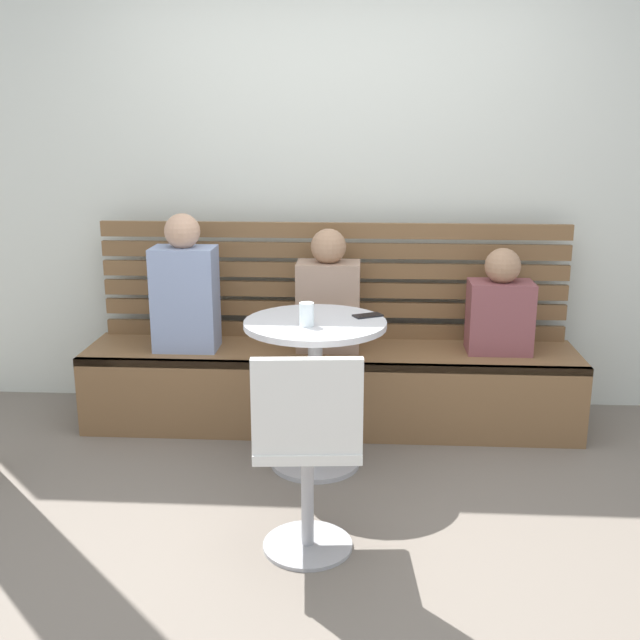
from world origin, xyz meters
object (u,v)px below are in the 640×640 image
object	(u,v)px
person_child_left	(500,307)
cafe_table	(315,365)
person_adult	(185,290)
person_child_middle	(328,297)
white_chair	(307,447)
cup_espresso_small	(308,314)
phone_on_table	(368,315)
booth_bench	(330,387)
cup_water_clear	(307,314)

from	to	relation	value
person_child_left	cafe_table	bearing A→B (deg)	-150.76
person_adult	person_child_middle	world-z (taller)	person_adult
white_chair	cup_espresso_small	xyz separation A→B (m)	(-0.06, 0.83, 0.30)
white_chair	person_adult	size ratio (longest dim) A/B	1.14
cafe_table	phone_on_table	world-z (taller)	phone_on_table
person_adult	cup_espresso_small	world-z (taller)	person_adult
person_child_left	person_child_middle	distance (m)	0.93
cafe_table	cup_espresso_small	xyz separation A→B (m)	(-0.03, 0.02, 0.25)
cafe_table	white_chair	world-z (taller)	white_chair
booth_bench	person_child_left	distance (m)	1.02
white_chair	cup_espresso_small	size ratio (longest dim) A/B	15.18
white_chair	person_child_left	distance (m)	1.66
person_child_middle	cup_water_clear	bearing A→B (deg)	-96.31
cup_espresso_small	white_chair	bearing A→B (deg)	-86.00
cup_water_clear	white_chair	bearing A→B (deg)	-85.47
cup_water_clear	booth_bench	bearing A→B (deg)	82.41
phone_on_table	person_adult	bearing A→B (deg)	41.35
person_child_middle	cup_espresso_small	distance (m)	0.52
cafe_table	person_child_middle	xyz separation A→B (m)	(0.04, 0.53, 0.22)
white_chair	person_child_left	size ratio (longest dim) A/B	1.49
booth_bench	cup_espresso_small	distance (m)	0.75
booth_bench	phone_on_table	bearing A→B (deg)	-64.29
white_chair	person_child_middle	xyz separation A→B (m)	(0.01, 1.34, 0.27)
white_chair	cup_water_clear	world-z (taller)	same
booth_bench	person_child_middle	xyz separation A→B (m)	(-0.01, 0.01, 0.51)
cafe_table	person_child_left	size ratio (longest dim) A/B	1.30
white_chair	cup_water_clear	xyz separation A→B (m)	(-0.06, 0.72, 0.33)
white_chair	cup_water_clear	bearing A→B (deg)	94.53
cup_water_clear	phone_on_table	xyz separation A→B (m)	(0.28, 0.19, -0.05)
person_child_left	phone_on_table	size ratio (longest dim) A/B	4.06
cafe_table	person_adult	distance (m)	0.92
person_adult	person_child_left	world-z (taller)	person_adult
cup_water_clear	phone_on_table	world-z (taller)	cup_water_clear
person_child_left	cup_espresso_small	bearing A→B (deg)	-152.27
person_child_left	cup_espresso_small	size ratio (longest dim) A/B	10.16
booth_bench	cup_espresso_small	world-z (taller)	cup_espresso_small
cup_espresso_small	person_child_middle	bearing A→B (deg)	82.35
cup_water_clear	phone_on_table	distance (m)	0.35
person_adult	person_child_left	xyz separation A→B (m)	(1.70, 0.05, -0.09)
cafe_table	cup_water_clear	world-z (taller)	cup_water_clear
booth_bench	person_child_left	size ratio (longest dim) A/B	4.75
person_child_middle	cafe_table	bearing A→B (deg)	-93.85
white_chair	cup_espresso_small	world-z (taller)	white_chair
cafe_table	cup_espresso_small	distance (m)	0.25
white_chair	person_child_left	world-z (taller)	person_child_left
white_chair	person_child_middle	bearing A→B (deg)	89.51
booth_bench	person_child_left	world-z (taller)	person_child_left
cafe_table	white_chair	distance (m)	0.82
cup_espresso_small	booth_bench	bearing A→B (deg)	80.77
cafe_table	person_adult	size ratio (longest dim) A/B	0.99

